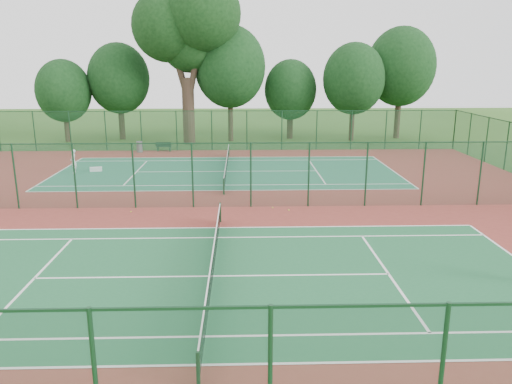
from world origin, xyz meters
TOP-DOWN VIEW (x-y plane):
  - ground at (0.00, 0.00)m, footprint 120.00×120.00m
  - red_pad at (0.00, 0.00)m, footprint 40.00×36.00m
  - court_near at (0.00, -9.00)m, footprint 23.77×10.97m
  - court_far at (0.00, 9.00)m, footprint 23.77×10.97m
  - fence_north at (0.00, 18.00)m, footprint 40.00×0.09m
  - fence_divider at (0.00, 0.00)m, footprint 40.00×0.09m
  - tennis_net_near at (0.00, -9.00)m, footprint 0.10×12.90m
  - tennis_net_far at (0.00, 9.00)m, footprint 0.10×12.90m
  - player_far at (-10.67, 8.81)m, footprint 0.57×0.70m
  - trash_bin at (-7.75, 17.15)m, footprint 0.69×0.69m
  - bench at (-5.73, 17.54)m, footprint 1.35×0.44m
  - kit_bag at (-9.32, 9.32)m, footprint 0.87×0.48m
  - stray_ball_a at (3.51, -0.80)m, footprint 0.07×0.07m
  - stray_ball_b at (2.69, -0.31)m, footprint 0.07×0.07m
  - stray_ball_c at (-4.68, -0.88)m, footprint 0.08×0.08m
  - big_tree at (-3.82, 22.13)m, footprint 9.96×7.29m
  - evergreen_row at (0.50, 24.25)m, footprint 39.00×5.00m

SIDE VIEW (x-z plane):
  - ground at x=0.00m, z-range 0.00..0.00m
  - evergreen_row at x=0.50m, z-range -6.00..6.00m
  - red_pad at x=0.00m, z-range 0.00..0.01m
  - court_near at x=0.00m, z-range 0.01..0.02m
  - court_far at x=0.00m, z-range 0.01..0.02m
  - stray_ball_b at x=2.69m, z-range 0.01..0.08m
  - stray_ball_a at x=3.51m, z-range 0.01..0.08m
  - stray_ball_c at x=-4.68m, z-range 0.01..0.09m
  - kit_bag at x=-9.32m, z-range 0.01..0.32m
  - bench at x=-5.73m, z-range 0.02..0.85m
  - trash_bin at x=-7.75m, z-range 0.01..0.95m
  - tennis_net_near at x=0.00m, z-range 0.06..1.03m
  - tennis_net_far at x=0.00m, z-range 0.06..1.03m
  - player_far at x=-10.67m, z-range 0.02..1.68m
  - fence_north at x=0.00m, z-range 0.01..3.51m
  - fence_divider at x=0.00m, z-range 0.01..3.51m
  - big_tree at x=-3.82m, z-range 3.18..18.49m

